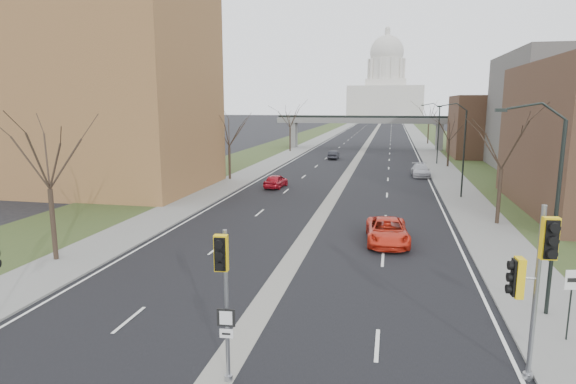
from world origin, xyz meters
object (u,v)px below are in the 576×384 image
(speed_limit_sign, at_px, (571,292))
(signal_pole_median, at_px, (224,281))
(signal_pole_right, at_px, (534,270))
(car_left_far, at_px, (334,155))
(car_right_near, at_px, (387,231))
(car_right_mid, at_px, (421,170))
(car_left_near, at_px, (276,181))

(speed_limit_sign, bearing_deg, signal_pole_median, -168.13)
(signal_pole_right, xyz_separation_m, car_left_far, (-13.32, 61.07, -3.09))
(signal_pole_median, distance_m, car_right_near, 17.99)
(signal_pole_median, height_order, car_right_mid, signal_pole_median)
(speed_limit_sign, bearing_deg, car_left_near, 108.28)
(speed_limit_sign, relative_size, car_left_far, 0.67)
(car_right_mid, bearing_deg, speed_limit_sign, -87.91)
(signal_pole_median, bearing_deg, signal_pole_right, 8.18)
(signal_pole_median, bearing_deg, car_left_near, 96.17)
(signal_pole_right, height_order, speed_limit_sign, signal_pole_right)
(signal_pole_right, distance_m, car_left_near, 37.22)
(signal_pole_right, height_order, car_left_far, signal_pole_right)
(signal_pole_median, distance_m, car_left_far, 63.40)
(car_left_far, distance_m, car_right_near, 46.91)
(car_left_near, distance_m, car_left_far, 27.81)
(car_left_near, bearing_deg, signal_pole_median, 105.73)
(car_right_near, bearing_deg, signal_pole_median, -109.58)
(car_left_far, bearing_deg, signal_pole_median, 94.10)
(signal_pole_right, height_order, car_right_mid, signal_pole_right)
(car_left_far, xyz_separation_m, car_right_mid, (12.53, -16.34, 0.07))
(car_right_mid, bearing_deg, signal_pole_right, -91.05)
(signal_pole_median, xyz_separation_m, car_left_far, (-4.15, 63.20, -2.81))
(signal_pole_median, relative_size, car_right_near, 0.90)
(signal_pole_right, bearing_deg, car_left_near, 110.00)
(signal_pole_median, xyz_separation_m, car_right_mid, (8.39, 46.86, -2.73))
(signal_pole_median, distance_m, speed_limit_sign, 12.66)
(car_left_near, bearing_deg, car_left_far, -91.16)
(car_left_far, bearing_deg, car_right_mid, 127.83)
(speed_limit_sign, xyz_separation_m, car_right_mid, (-3.02, 41.58, -1.25))
(signal_pole_median, xyz_separation_m, car_left_near, (-6.96, 35.53, -2.76))
(signal_pole_median, height_order, signal_pole_right, signal_pole_right)
(signal_pole_median, relative_size, signal_pole_right, 0.87)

